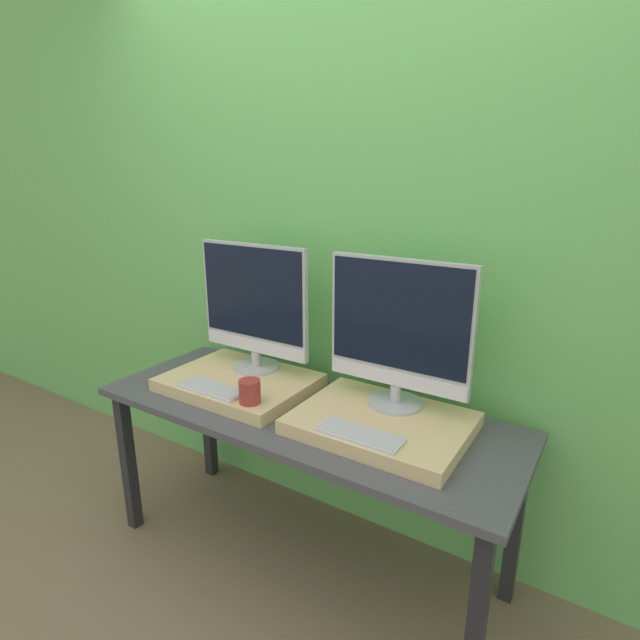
# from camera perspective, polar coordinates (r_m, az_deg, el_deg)

# --- Properties ---
(ground_plane) EXTENTS (12.00, 12.00, 0.00)m
(ground_plane) POSITION_cam_1_polar(r_m,az_deg,el_deg) (2.20, -7.19, -29.91)
(ground_plane) COLOR #756047
(wall_back) EXTENTS (8.00, 0.04, 2.60)m
(wall_back) POSITION_cam_1_polar(r_m,az_deg,el_deg) (2.11, 3.69, 8.62)
(wall_back) COLOR #66B75B
(wall_back) RESTS_ON ground_plane
(workbench) EXTENTS (1.68, 0.62, 0.71)m
(workbench) POSITION_cam_1_polar(r_m,az_deg,el_deg) (2.01, -2.07, -12.04)
(workbench) COLOR #47474C
(workbench) RESTS_ON ground_plane
(wooden_riser_left) EXTENTS (0.60, 0.45, 0.05)m
(wooden_riser_left) POSITION_cam_1_polar(r_m,az_deg,el_deg) (2.16, -9.20, -7.03)
(wooden_riser_left) COLOR #D6B77F
(wooden_riser_left) RESTS_ON workbench
(monitor_left) EXTENTS (0.54, 0.20, 0.55)m
(monitor_left) POSITION_cam_1_polar(r_m,az_deg,el_deg) (2.14, -7.57, 1.76)
(monitor_left) COLOR #B2B2B7
(monitor_left) RESTS_ON wooden_riser_left
(keyboard_left) EXTENTS (0.29, 0.11, 0.01)m
(keyboard_left) POSITION_cam_1_polar(r_m,az_deg,el_deg) (2.04, -12.33, -7.68)
(keyboard_left) COLOR silver
(keyboard_left) RESTS_ON wooden_riser_left
(mug) EXTENTS (0.08, 0.08, 0.09)m
(mug) POSITION_cam_1_polar(r_m,az_deg,el_deg) (1.90, -8.03, -8.10)
(mug) COLOR #9E332D
(mug) RESTS_ON wooden_riser_left
(wooden_riser_right) EXTENTS (0.60, 0.45, 0.05)m
(wooden_riser_right) POSITION_cam_1_polar(r_m,az_deg,el_deg) (1.83, 7.01, -11.61)
(wooden_riser_right) COLOR #D6B77F
(wooden_riser_right) RESTS_ON workbench
(monitor_right) EXTENTS (0.54, 0.20, 0.55)m
(monitor_right) POSITION_cam_1_polar(r_m,az_deg,el_deg) (1.80, 8.95, -1.18)
(monitor_right) COLOR #B2B2B7
(monitor_right) RESTS_ON wooden_riser_right
(keyboard_right) EXTENTS (0.29, 0.11, 0.01)m
(keyboard_right) POSITION_cam_1_polar(r_m,az_deg,el_deg) (1.68, 4.55, -12.91)
(keyboard_right) COLOR silver
(keyboard_right) RESTS_ON wooden_riser_right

